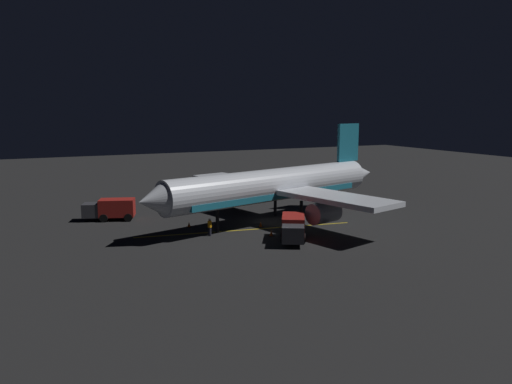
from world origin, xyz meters
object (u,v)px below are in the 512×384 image
traffic_cone_near_right (271,234)px  traffic_cone_under_wing (261,225)px  baggage_truck (112,209)px  airliner (276,186)px  ground_crew_worker (210,227)px  catering_truck (293,228)px  traffic_cone_near_left (189,225)px

traffic_cone_near_right → traffic_cone_under_wing: (3.93, -0.74, 0.00)m
baggage_truck → airliner: bearing=-117.1°
airliner → baggage_truck: 18.63m
airliner → baggage_truck: bearing=62.9°
traffic_cone_near_right → airliner: bearing=-31.7°
ground_crew_worker → traffic_cone_under_wing: bearing=-78.4°
airliner → catering_truck: 8.88m
ground_crew_worker → traffic_cone_near_left: size_ratio=3.16×
airliner → traffic_cone_under_wing: bearing=121.8°
baggage_truck → traffic_cone_near_left: (-6.87, -6.81, -0.97)m
traffic_cone_near_left → traffic_cone_under_wing: bearing=-115.1°
ground_crew_worker → traffic_cone_near_left: (4.48, 0.69, -0.64)m
ground_crew_worker → catering_truck: bearing=-128.3°
baggage_truck → traffic_cone_under_wing: size_ratio=10.83×
baggage_truck → traffic_cone_under_wing: 17.02m
baggage_truck → traffic_cone_near_left: size_ratio=10.83×
traffic_cone_under_wing → traffic_cone_near_right: bearing=169.3°
baggage_truck → traffic_cone_near_left: baggage_truck is taller
airliner → traffic_cone_under_wing: (-1.69, 2.73, -3.69)m
baggage_truck → traffic_cone_near_right: (-14.01, -12.94, -0.97)m
airliner → traffic_cone_near_left: airliner is taller
airliner → catering_truck: (-8.09, 2.41, -2.75)m
traffic_cone_near_left → traffic_cone_under_wing: same height
baggage_truck → traffic_cone_under_wing: baggage_truck is taller
ground_crew_worker → traffic_cone_under_wing: ground_crew_worker is taller
baggage_truck → ground_crew_worker: bearing=-146.5°
ground_crew_worker → traffic_cone_near_left: ground_crew_worker is taller
catering_truck → traffic_cone_near_left: size_ratio=10.66×
airliner → ground_crew_worker: (-2.96, 8.90, -3.05)m
airliner → catering_truck: airliner is taller
traffic_cone_near_right → traffic_cone_under_wing: same height
airliner → ground_crew_worker: size_ratio=18.99×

